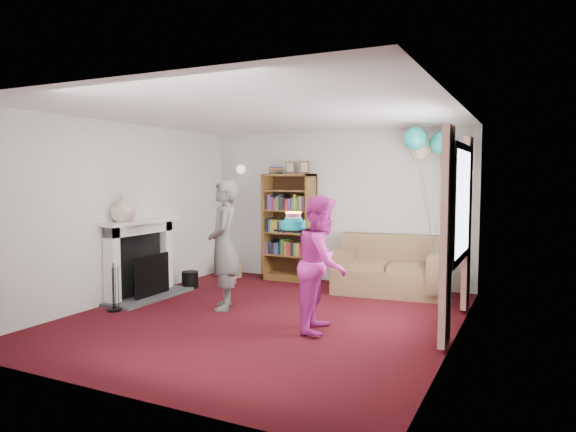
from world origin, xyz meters
The scene contains 16 objects.
ground centered at (0.00, 0.00, 0.00)m, with size 5.00×5.00×0.00m, color black.
wall_back centered at (0.00, 2.51, 1.25)m, with size 4.50×0.02×2.50m, color silver.
wall_left centered at (-2.26, 0.00, 1.25)m, with size 0.02×5.00×2.50m, color silver.
wall_right centered at (2.26, 0.00, 1.25)m, with size 0.02×5.00×2.50m, color silver.
ceiling centered at (0.00, 0.00, 2.50)m, with size 4.50×5.00×0.01m, color white.
fireplace centered at (-2.09, 0.19, 0.51)m, with size 0.55×1.80×1.12m.
window_bay centered at (2.21, 0.60, 1.20)m, with size 0.14×2.02×2.20m.
wall_sconce centered at (-1.75, 2.36, 1.88)m, with size 0.16×0.23×0.16m.
bookcase centered at (-0.76, 2.30, 0.88)m, with size 0.85×0.42×2.00m.
sofa centered at (1.05, 2.07, 0.32)m, with size 1.62×0.86×0.86m.
wicker_basket centered at (-1.77, 2.06, 0.14)m, with size 0.35×0.35×0.32m.
person_striped centered at (-0.69, 0.17, 0.85)m, with size 0.62×0.41×1.70m, color black.
person_magenta centered at (0.84, -0.16, 0.77)m, with size 0.75×0.58×1.54m, color #CC2898.
birthday_cake centered at (0.48, -0.16, 1.19)m, with size 0.33×0.33×0.22m.
balloons centered at (1.54, 2.00, 2.22)m, with size 0.66×0.71×1.79m.
mantel_vase centered at (-2.12, -0.15, 1.31)m, with size 0.35×0.35×0.36m, color beige.
Camera 1 is at (3.00, -5.48, 1.74)m, focal length 32.00 mm.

